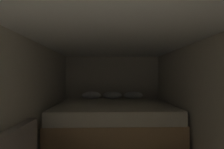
% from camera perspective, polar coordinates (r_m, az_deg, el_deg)
% --- Properties ---
extents(wall_back, '(2.74, 0.05, 1.97)m').
position_cam_1_polar(wall_back, '(5.15, 0.06, -5.28)').
color(wall_back, beige).
rests_on(wall_back, ground).
extents(wall_left, '(0.05, 5.36, 1.97)m').
position_cam_1_polar(wall_left, '(2.74, -27.89, -9.37)').
color(wall_left, beige).
rests_on(wall_left, ground).
extents(wall_right, '(0.05, 5.36, 1.97)m').
position_cam_1_polar(wall_right, '(2.88, 30.03, -8.92)').
color(wall_right, beige).
rests_on(wall_right, ground).
extents(ceiling_slab, '(2.74, 5.36, 0.05)m').
position_cam_1_polar(ceiling_slab, '(2.50, 1.87, 13.05)').
color(ceiling_slab, white).
rests_on(ceiling_slab, wall_left).
extents(bed, '(2.52, 2.03, 1.00)m').
position_cam_1_polar(bed, '(4.18, 0.49, -14.40)').
color(bed, tan).
rests_on(bed, ground).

